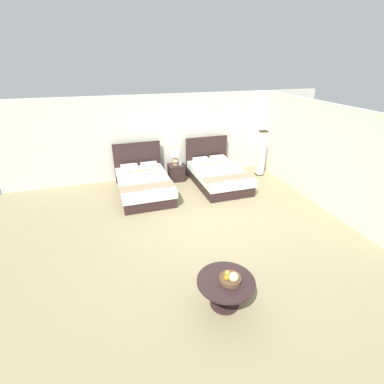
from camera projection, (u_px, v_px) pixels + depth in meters
ground_plane at (205, 225)px, 6.56m from camera, size 10.03×10.19×0.02m
wall_back at (172, 136)px, 8.86m from camera, size 10.03×0.12×2.54m
wall_side_right at (321, 155)px, 7.18m from camera, size 0.12×5.79×2.54m
bed_near_window at (144, 184)px, 7.95m from camera, size 1.45×2.20×1.22m
bed_near_corner at (218, 175)px, 8.52m from camera, size 1.43×2.19×1.23m
nightstand at (176, 172)px, 8.83m from camera, size 0.45×0.49×0.50m
table_lamp at (175, 157)px, 8.63m from camera, size 0.29×0.29×0.43m
vase at (180, 163)px, 8.70m from camera, size 0.09×0.09×0.14m
coffee_table at (226, 286)px, 4.30m from camera, size 0.89×0.89×0.47m
fruit_bowl at (231, 278)px, 4.20m from camera, size 0.34×0.34×0.21m
floor_lamp_corner at (261, 153)px, 9.03m from camera, size 0.24×0.24×1.46m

